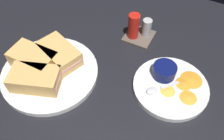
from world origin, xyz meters
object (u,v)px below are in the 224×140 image
plate_sandwich_main (50,73)px  ramekin_light_gravy (164,70)px  sandwich_half_extra (35,79)px  spoon_by_gravy_ramekin (156,89)px  sandwich_half_far (33,59)px  condiment_caddy (138,30)px  plate_chips_companion (170,87)px  sandwich_half_near (59,54)px  spoon_by_dark_ramekin (43,70)px  ramekin_dark_sauce (30,80)px

plate_sandwich_main → ramekin_light_gravy: bearing=24.6°
sandwich_half_extra → spoon_by_gravy_ramekin: (29.99, 12.98, -2.04)cm
plate_sandwich_main → spoon_by_gravy_ramekin: spoon_by_gravy_ramekin is taller
sandwich_half_far → condiment_caddy: size_ratio=1.40×
ramekin_light_gravy → spoon_by_gravy_ramekin: (0.02, -5.95, -1.55)cm
plate_chips_companion → condiment_caddy: condiment_caddy is taller
sandwich_half_near → sandwich_half_far: 7.49cm
plate_chips_companion → spoon_by_gravy_ramekin: bearing=-132.9°
sandwich_half_near → condiment_caddy: (16.46, 20.67, -0.59)cm
spoon_by_dark_ramekin → sandwich_half_near: bearing=73.0°
sandwich_half_extra → ramekin_light_gravy: sandwich_half_extra is taller
spoon_by_dark_ramekin → plate_chips_companion: bearing=18.9°
sandwich_half_near → sandwich_half_far: (-5.51, -5.08, 0.00)cm
plate_chips_companion → sandwich_half_far: bearing=-164.2°
sandwich_half_near → ramekin_light_gravy: (29.54, 8.35, -0.49)cm
spoon_by_gravy_ramekin → condiment_caddy: size_ratio=0.87×
sandwich_half_extra → ramekin_light_gravy: bearing=32.3°
sandwich_half_far → ramekin_dark_sauce: size_ratio=2.01×
sandwich_half_near → spoon_by_gravy_ramekin: (29.55, 2.40, -2.04)cm
plate_chips_companion → ramekin_light_gravy: size_ratio=3.15×
sandwich_half_near → spoon_by_gravy_ramekin: 29.72cm
plate_sandwich_main → sandwich_half_extra: sandwich_half_extra is taller
plate_sandwich_main → spoon_by_dark_ramekin: 2.17cm
ramekin_dark_sauce → spoon_by_gravy_ramekin: 34.01cm
ramekin_dark_sauce → ramekin_light_gravy: (30.99, 19.79, -0.28)cm
plate_sandwich_main → plate_chips_companion: 34.68cm
plate_chips_companion → spoon_by_gravy_ramekin: 4.71cm
ramekin_light_gravy → ramekin_dark_sauce: bearing=-147.4°
plate_sandwich_main → plate_chips_companion: same height
condiment_caddy → ramekin_light_gravy: bearing=-43.3°
sandwich_half_extra → ramekin_dark_sauce: (-1.02, -0.86, -0.21)cm
sandwich_half_near → spoon_by_dark_ramekin: (-1.87, -6.09, -2.04)cm
plate_chips_companion → ramekin_light_gravy: 4.89cm
sandwich_half_far → spoon_by_gravy_ramekin: bearing=12.0°
plate_chips_companion → spoon_by_gravy_ramekin: spoon_by_gravy_ramekin is taller
spoon_by_dark_ramekin → spoon_by_gravy_ramekin: size_ratio=1.21×
condiment_caddy → plate_sandwich_main: bearing=-122.7°
sandwich_half_extra → spoon_by_dark_ramekin: 5.14cm
sandwich_half_near → sandwich_half_extra: size_ratio=1.00×
spoon_by_dark_ramekin → sandwich_half_extra: bearing=-72.3°
ramekin_light_gravy → spoon_by_gravy_ramekin: 6.15cm
plate_sandwich_main → plate_chips_companion: size_ratio=1.34×
sandwich_half_near → plate_chips_companion: 33.32cm
spoon_by_dark_ramekin → sandwich_half_far: bearing=164.4°
plate_chips_companion → ramekin_dark_sauce: bearing=-153.3°
ramekin_light_gravy → spoon_by_gravy_ramekin: bearing=-89.8°
sandwich_half_far → condiment_caddy: condiment_caddy is taller
ramekin_dark_sauce → condiment_caddy: 36.77cm
spoon_by_gravy_ramekin → sandwich_half_extra: bearing=-156.6°
sandwich_half_far → spoon_by_dark_ramekin: (3.64, -1.02, -2.04)cm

